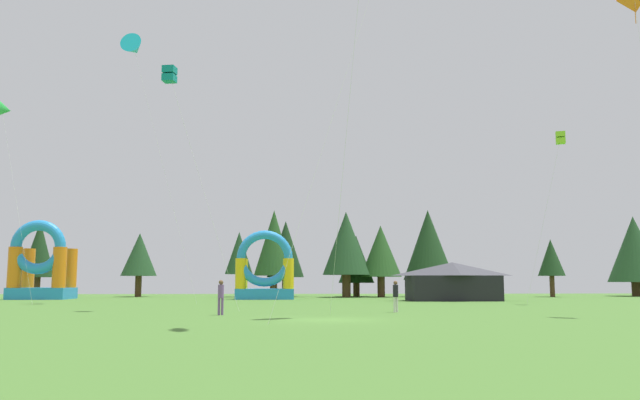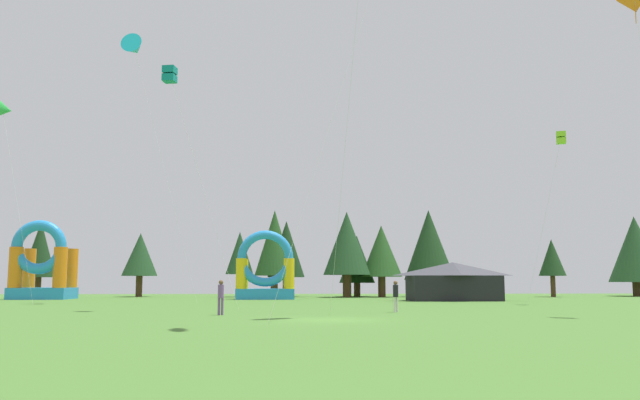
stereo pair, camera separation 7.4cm
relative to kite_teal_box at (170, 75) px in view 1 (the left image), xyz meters
The scene contains 22 objects.
ground_plane 19.85m from the kite_teal_box, 46.72° to the right, with size 120.00×120.00×0.00m, color #47752D.
kite_teal_box is the anchor object (origin of this frame).
kite_green_delta 22.01m from the kite_teal_box, 138.19° to the left, with size 5.76×4.51×16.96m.
kite_lime_box 30.25m from the kite_teal_box, 17.01° to the left, with size 3.26×1.52×13.39m.
kite_cyan_delta 16.20m from the kite_teal_box, 111.70° to the left, with size 6.87×2.20×22.35m.
person_near_camera 19.39m from the kite_teal_box, 11.66° to the right, with size 0.42×0.42×1.78m.
person_midfield 15.03m from the kite_teal_box, 53.36° to the right, with size 0.32×0.32×1.82m.
inflatable_blue_arch 27.42m from the kite_teal_box, 77.05° to the left, with size 5.62×3.73×6.63m.
inflatable_red_slide 32.39m from the kite_teal_box, 122.73° to the left, with size 5.48×4.59×7.62m.
festival_tent 31.65m from the kite_teal_box, 38.89° to the left, with size 7.90×4.24×3.43m.
tree_row_0 38.35m from the kite_teal_box, 120.73° to the left, with size 3.42×3.42×8.23m.
tree_row_1 37.31m from the kite_teal_box, 104.39° to the left, with size 3.97×3.97×7.15m.
tree_row_2 34.94m from the kite_teal_box, 85.96° to the left, with size 3.10×3.10×7.24m.
tree_row_3 36.68m from the kite_teal_box, 79.90° to the left, with size 4.03×4.03×7.56m.
tree_row_4 33.10m from the kite_teal_box, 78.66° to the left, with size 4.30×4.30×9.48m.
tree_row_5 36.97m from the kite_teal_box, 77.77° to the left, with size 4.25×4.25×8.64m.
tree_row_6 35.41m from the kite_teal_box, 65.55° to the left, with size 5.17×5.17×9.37m.
tree_row_7 39.51m from the kite_teal_box, 65.67° to the left, with size 4.11×4.11×6.96m.
tree_row_8 38.07m from the kite_teal_box, 60.49° to the left, with size 4.55×4.55×7.93m.
tree_row_9 41.68m from the kite_teal_box, 54.31° to the left, with size 5.72×5.72×9.81m.
tree_row_10 49.88m from the kite_teal_box, 40.18° to the left, with size 2.95×2.95×6.42m.
tree_row_11 59.81m from the kite_teal_box, 35.05° to the left, with size 6.24×6.24×9.31m.
Camera 1 is at (-2.18, -30.15, 1.78)m, focal length 36.54 mm.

